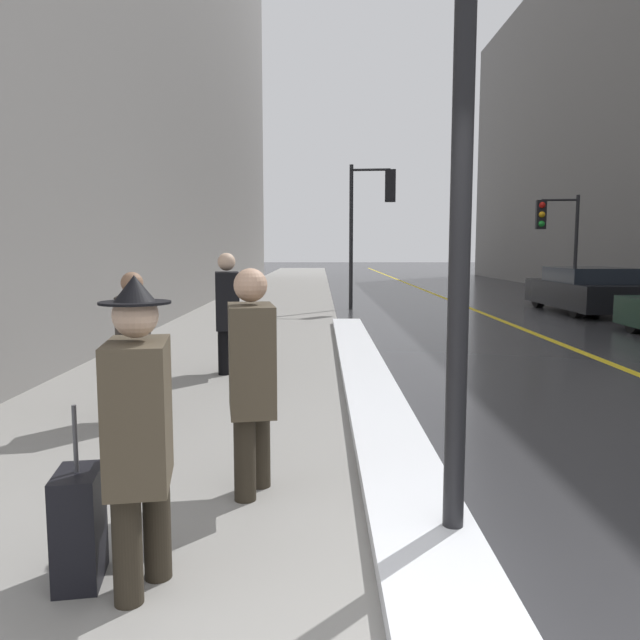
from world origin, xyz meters
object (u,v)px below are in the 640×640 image
object	(u,v)px
pedestrian_trailing	(249,371)
rolling_suitcase	(77,528)
pedestrian_nearside	(225,307)
pedestrian_in_glasses	(132,339)
parked_car_black	(584,290)
pedestrian_in_fedora	(137,423)
traffic_light_far	(551,226)
traffic_light_near	(372,205)

from	to	relation	value
pedestrian_trailing	rolling_suitcase	bearing A→B (deg)	-42.60
pedestrian_nearside	rolling_suitcase	size ratio (longest dim) A/B	1.77
pedestrian_in_glasses	rolling_suitcase	xyz separation A→B (m)	(0.62, -3.11, -0.54)
pedestrian_trailing	pedestrian_nearside	distance (m)	4.39
pedestrian_nearside	rolling_suitcase	xyz separation A→B (m)	(0.04, -5.50, -0.63)
parked_car_black	rolling_suitcase	xyz separation A→B (m)	(-8.59, -14.03, -0.30)
pedestrian_in_fedora	rolling_suitcase	size ratio (longest dim) A/B	1.69
pedestrian_nearside	parked_car_black	size ratio (longest dim) A/B	0.37
pedestrian_in_fedora	rolling_suitcase	distance (m)	0.68
traffic_light_far	rolling_suitcase	distance (m)	18.76
traffic_light_far	pedestrian_in_glasses	xyz separation A→B (m)	(-9.17, -13.46, -1.61)
pedestrian_in_fedora	pedestrian_in_glasses	world-z (taller)	pedestrian_in_fedora
traffic_light_far	parked_car_black	world-z (taller)	traffic_light_far
pedestrian_in_fedora	pedestrian_nearside	bearing A→B (deg)	174.48
pedestrian_trailing	parked_car_black	size ratio (longest dim) A/B	0.35
traffic_light_near	parked_car_black	xyz separation A→B (m)	(5.80, -0.84, -2.37)
pedestrian_trailing	pedestrian_in_fedora	bearing A→B (deg)	-28.02
traffic_light_near	traffic_light_far	bearing A→B (deg)	22.42
traffic_light_near	pedestrian_trailing	xyz separation A→B (m)	(-2.02, -13.69, -2.08)
pedestrian_in_glasses	pedestrian_nearside	bearing A→B (deg)	156.80
traffic_light_near	rolling_suitcase	xyz separation A→B (m)	(-2.79, -14.87, -2.67)
pedestrian_nearside	pedestrian_trailing	bearing A→B (deg)	1.09
pedestrian_in_glasses	pedestrian_nearside	world-z (taller)	pedestrian_nearside
traffic_light_near	pedestrian_in_glasses	world-z (taller)	traffic_light_near
traffic_light_far	rolling_suitcase	xyz separation A→B (m)	(-8.55, -16.57, -2.15)
traffic_light_far	pedestrian_in_fedora	distance (m)	18.61
traffic_light_near	traffic_light_far	xyz separation A→B (m)	(5.75, 1.69, -0.52)
traffic_light_near	parked_car_black	size ratio (longest dim) A/B	0.89
traffic_light_far	pedestrian_trailing	size ratio (longest dim) A/B	2.12
traffic_light_near	pedestrian_trailing	size ratio (longest dim) A/B	2.56
traffic_light_far	pedestrian_trailing	xyz separation A→B (m)	(-7.78, -15.38, -1.56)
pedestrian_nearside	pedestrian_in_glasses	bearing A→B (deg)	-23.20
traffic_light_far	pedestrian_in_fedora	xyz separation A→B (m)	(-8.20, -16.64, -1.57)
pedestrian_trailing	pedestrian_nearside	bearing A→B (deg)	-178.91
pedestrian_trailing	pedestrian_in_glasses	bearing A→B (deg)	-153.63
traffic_light_near	pedestrian_in_fedora	xyz separation A→B (m)	(-2.44, -14.94, -2.10)
traffic_light_near	pedestrian_nearside	bearing A→B (deg)	-100.81
pedestrian_in_fedora	traffic_light_near	bearing A→B (deg)	161.21
traffic_light_near	pedestrian_trailing	distance (m)	13.99
traffic_light_far	pedestrian_trailing	world-z (taller)	traffic_light_far
pedestrian_trailing	traffic_light_near	bearing A→B (deg)	162.09
pedestrian_in_glasses	pedestrian_nearside	distance (m)	2.47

